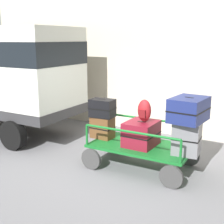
% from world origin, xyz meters
% --- Properties ---
extents(ground_plane, '(40.00, 40.00, 0.00)m').
position_xyz_m(ground_plane, '(0.00, 0.00, 0.00)').
color(ground_plane, slate).
extents(building_wall, '(12.00, 0.38, 5.00)m').
position_xyz_m(building_wall, '(0.01, 2.69, 2.50)').
color(building_wall, '#BCB29E').
rests_on(building_wall, ground).
extents(luggage_cart, '(2.08, 1.20, 0.48)m').
position_xyz_m(luggage_cart, '(0.43, 0.14, 0.38)').
color(luggage_cart, '#146023').
rests_on(luggage_cart, ground).
extents(cart_railing, '(1.96, 1.07, 0.43)m').
position_xyz_m(cart_railing, '(0.43, 0.14, 0.82)').
color(cart_railing, '#146023').
rests_on(cart_railing, luggage_cart).
extents(suitcase_left_bottom, '(0.49, 0.34, 0.46)m').
position_xyz_m(suitcase_left_bottom, '(-0.49, 0.16, 0.70)').
color(suitcase_left_bottom, brown).
rests_on(suitcase_left_bottom, luggage_cart).
extents(suitcase_left_middle, '(0.53, 0.37, 0.38)m').
position_xyz_m(suitcase_left_middle, '(-0.49, 0.17, 1.13)').
color(suitcase_left_middle, black).
rests_on(suitcase_left_middle, suitcase_left_bottom).
extents(suitcase_midleft_bottom, '(0.59, 0.70, 0.49)m').
position_xyz_m(suitcase_midleft_bottom, '(0.43, 0.13, 0.72)').
color(suitcase_midleft_bottom, maroon).
rests_on(suitcase_midleft_bottom, luggage_cart).
extents(suitcase_center_bottom, '(0.51, 0.47, 0.62)m').
position_xyz_m(suitcase_center_bottom, '(1.34, 0.11, 0.78)').
color(suitcase_center_bottom, slate).
rests_on(suitcase_center_bottom, luggage_cart).
extents(suitcase_center_middle, '(0.63, 0.82, 0.44)m').
position_xyz_m(suitcase_center_middle, '(1.34, 0.13, 1.31)').
color(suitcase_center_middle, navy).
rests_on(suitcase_center_middle, suitcase_center_bottom).
extents(backpack, '(0.27, 0.22, 0.44)m').
position_xyz_m(backpack, '(0.47, 0.15, 1.18)').
color(backpack, maroon).
rests_on(backpack, suitcase_midleft_bottom).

